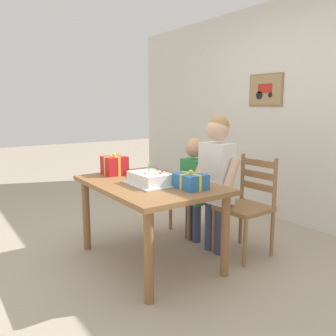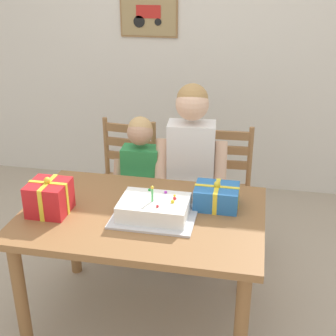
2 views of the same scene
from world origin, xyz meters
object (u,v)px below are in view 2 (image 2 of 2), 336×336
dining_table (142,229)px  gift_box_beside_cake (49,198)px  chair_left (124,184)px  gift_box_red_large (217,196)px  child_younger (141,176)px  chair_right (221,193)px  child_older (191,161)px  birthday_cake (154,209)px

dining_table → gift_box_beside_cake: (-0.49, -0.09, 0.19)m
gift_box_beside_cake → chair_left: size_ratio=0.23×
gift_box_beside_cake → gift_box_red_large: bearing=15.5°
gift_box_red_large → child_younger: child_younger is taller
chair_right → chair_left: bearing=-180.0°
child_younger → dining_table: bearing=-75.0°
gift_box_beside_cake → chair_right: 1.31m
dining_table → gift_box_beside_cake: size_ratio=6.20×
gift_box_red_large → chair_right: bearing=92.2°
gift_box_red_large → chair_left: chair_left is taller
gift_box_beside_cake → child_older: child_older is taller
chair_left → child_older: 0.66m
birthday_cake → child_older: 0.67m
dining_table → chair_left: bearing=113.3°
chair_left → gift_box_beside_cake: bearing=-97.8°
birthday_cake → chair_left: 1.02m
chair_right → child_younger: bearing=-158.1°
dining_table → gift_box_red_large: (0.39, 0.15, 0.16)m
chair_right → child_older: size_ratio=0.71×
gift_box_red_large → gift_box_beside_cake: 0.91m
birthday_cake → chair_left: size_ratio=0.48×
birthday_cake → child_younger: (-0.25, 0.66, -0.13)m
gift_box_beside_cake → child_younger: (0.32, 0.72, -0.17)m
birthday_cake → chair_right: (0.28, 0.87, -0.31)m
child_older → gift_box_red_large: bearing=-65.5°
chair_left → chair_right: size_ratio=1.00×
gift_box_red_large → child_younger: bearing=139.6°
gift_box_red_large → gift_box_beside_cake: gift_box_beside_cake is taller
gift_box_red_large → child_older: (-0.22, 0.47, 0.00)m
gift_box_red_large → child_older: size_ratio=0.19×
dining_table → child_younger: bearing=105.0°
dining_table → gift_box_red_large: bearing=21.3°
dining_table → birthday_cake: 0.17m
gift_box_red_large → child_older: 0.52m
chair_left → child_older: child_older is taller
dining_table → birthday_cake: size_ratio=2.99×
gift_box_beside_cake → dining_table: bearing=10.7°
gift_box_red_large → chair_right: 0.76m
chair_right → child_older: (-0.19, -0.21, 0.32)m
child_younger → child_older: bearing=-0.1°
gift_box_beside_cake → chair_right: (0.85, 0.93, -0.35)m
birthday_cake → child_older: (0.09, 0.66, 0.01)m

